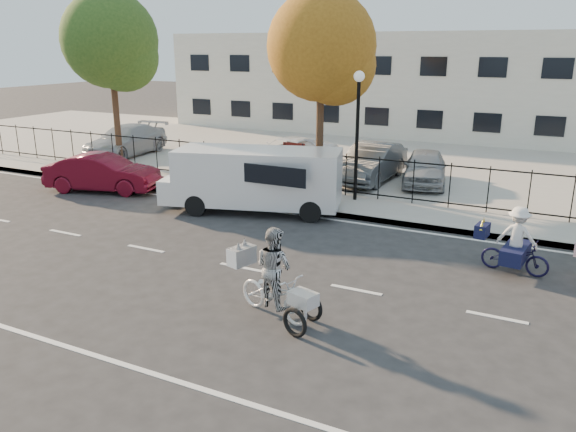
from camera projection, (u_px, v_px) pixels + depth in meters
The scene contains 20 objects.
ground at pixel (241, 268), 13.86m from camera, with size 120.00×120.00×0.00m, color #333334.
road_markings at pixel (241, 267), 13.86m from camera, with size 60.00×9.52×0.01m, color silver, non-canonical shape.
curb at pixel (322, 213), 18.17m from camera, with size 60.00×0.10×0.15m, color #A8A399.
sidewalk at pixel (334, 205), 19.07m from camera, with size 60.00×2.20×0.15m, color #A8A399.
parking_lot at pixel (404, 159), 26.70m from camera, with size 60.00×15.60×0.15m, color #A8A399.
iron_fence at pixel (346, 175), 19.77m from camera, with size 58.00×0.06×1.50m, color black, non-canonical shape.
building at pixel (450, 84), 34.41m from camera, with size 34.00×10.00×6.00m, color silver.
lamppost at pixel (358, 113), 18.57m from camera, with size 0.36×0.36×4.33m.
street_sign at pixel (294, 158), 20.07m from camera, with size 0.85×0.06×1.80m.
zebra_trike at pixel (274, 283), 11.19m from camera, with size 2.20×1.32×1.88m.
bull_bike at pixel (515, 247), 13.40m from camera, with size 1.80×1.24×1.64m.
white_van at pixel (255, 177), 18.30m from camera, with size 6.21×3.33×2.06m.
red_sedan at pixel (103, 173), 20.96m from camera, with size 1.47×4.21×1.39m, color #550918.
pedestrian at pixel (248, 170), 19.76m from camera, with size 0.66×0.43×1.81m, color black.
lot_car_a at pixel (126, 140), 27.11m from camera, with size 2.00×4.93×1.43m, color #AEB2B7.
lot_car_b at pixel (288, 154), 23.86m from camera, with size 2.24×4.85×1.35m, color white.
lot_car_c at pixel (372, 163), 21.93m from camera, with size 1.54×4.40×1.45m, color #4E5256.
lot_car_d at pixel (425, 167), 21.43m from camera, with size 1.55×3.85×1.31m, color #96999D.
tree_west at pixel (114, 45), 24.17m from camera, with size 4.12×4.12×7.55m.
tree_mid at pixel (325, 52), 20.03m from camera, with size 3.93×3.93×7.20m.
Camera 1 is at (6.77, -11.03, 5.26)m, focal length 35.00 mm.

